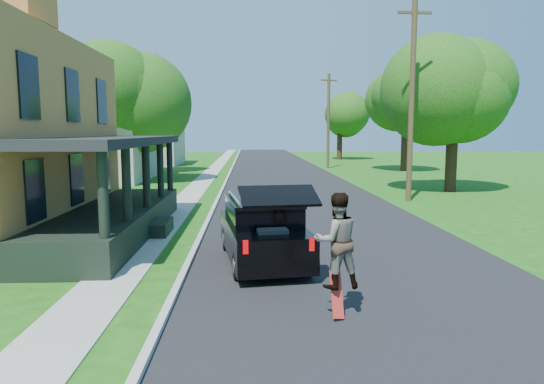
{
  "coord_description": "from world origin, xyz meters",
  "views": [
    {
      "loc": [
        -2.53,
        -9.51,
        3.29
      ],
      "look_at": [
        -1.94,
        3.0,
        1.73
      ],
      "focal_mm": 32.0,
      "sensor_mm": 36.0,
      "label": 1
    }
  ],
  "objects_px": {
    "skateboarder": "(337,240)",
    "black_suv": "(263,230)",
    "tree_right_near": "(453,89)",
    "utility_pole_near": "(412,99)"
  },
  "relations": [
    {
      "from": "skateboarder",
      "to": "black_suv",
      "type": "bearing_deg",
      "value": -82.79
    },
    {
      "from": "skateboarder",
      "to": "tree_right_near",
      "type": "distance_m",
      "value": 20.78
    },
    {
      "from": "utility_pole_near",
      "to": "black_suv",
      "type": "bearing_deg",
      "value": -126.59
    },
    {
      "from": "black_suv",
      "to": "utility_pole_near",
      "type": "relative_size",
      "value": 0.52
    },
    {
      "from": "black_suv",
      "to": "skateboarder",
      "type": "distance_m",
      "value": 3.95
    },
    {
      "from": "black_suv",
      "to": "skateboarder",
      "type": "relative_size",
      "value": 2.82
    },
    {
      "from": "black_suv",
      "to": "utility_pole_near",
      "type": "distance_m",
      "value": 13.51
    },
    {
      "from": "tree_right_near",
      "to": "utility_pole_near",
      "type": "distance_m",
      "value": 5.06
    },
    {
      "from": "skateboarder",
      "to": "utility_pole_near",
      "type": "relative_size",
      "value": 0.18
    },
    {
      "from": "skateboarder",
      "to": "utility_pole_near",
      "type": "distance_m",
      "value": 15.98
    }
  ]
}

